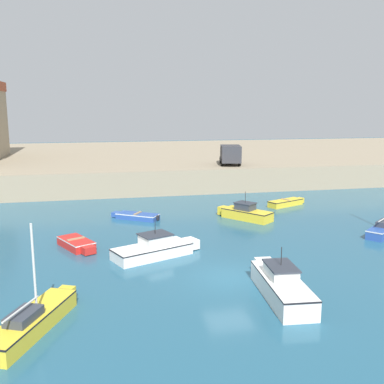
% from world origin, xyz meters
% --- Properties ---
extents(ground_plane, '(200.00, 200.00, 0.00)m').
position_xyz_m(ground_plane, '(0.00, 0.00, 0.00)').
color(ground_plane, '#235670').
extents(quay_seawall, '(120.00, 40.00, 2.62)m').
position_xyz_m(quay_seawall, '(0.00, 42.80, 1.31)').
color(quay_seawall, gray).
rests_on(quay_seawall, ground).
extents(dinghy_yellow_0, '(4.07, 2.50, 0.65)m').
position_xyz_m(dinghy_yellow_0, '(10.31, 16.09, 0.31)').
color(dinghy_yellow_0, yellow).
rests_on(dinghy_yellow_0, ground).
extents(motorboat_yellow_1, '(3.87, 4.51, 2.28)m').
position_xyz_m(motorboat_yellow_1, '(4.99, 12.07, 0.52)').
color(motorboat_yellow_1, yellow).
rests_on(motorboat_yellow_1, ground).
extents(dinghy_red_2, '(2.60, 3.67, 0.63)m').
position_xyz_m(dinghy_red_2, '(-8.17, 7.01, 0.30)').
color(dinghy_red_2, red).
rests_on(dinghy_red_2, ground).
extents(motorboat_white_5, '(5.77, 3.63, 2.33)m').
position_xyz_m(motorboat_white_5, '(-3.43, 4.33, 0.51)').
color(motorboat_white_5, white).
rests_on(motorboat_white_5, ground).
extents(dinghy_blue_6, '(3.91, 3.05, 0.53)m').
position_xyz_m(dinghy_blue_6, '(-3.72, 13.96, 0.25)').
color(dinghy_blue_6, '#284C9E').
rests_on(dinghy_blue_6, ground).
extents(motorboat_white_7, '(2.09, 6.18, 2.47)m').
position_xyz_m(motorboat_white_7, '(1.74, -2.84, 0.61)').
color(motorboat_white_7, white).
rests_on(motorboat_white_7, ground).
extents(sailboat_yellow_8, '(3.36, 5.80, 4.45)m').
position_xyz_m(sailboat_yellow_8, '(-9.49, -3.90, 0.46)').
color(sailboat_yellow_8, yellow).
rests_on(sailboat_yellow_8, ground).
extents(truck_on_quay, '(2.91, 4.63, 2.20)m').
position_xyz_m(truck_on_quay, '(7.92, 26.26, 3.84)').
color(truck_on_quay, '#333338').
rests_on(truck_on_quay, quay_seawall).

